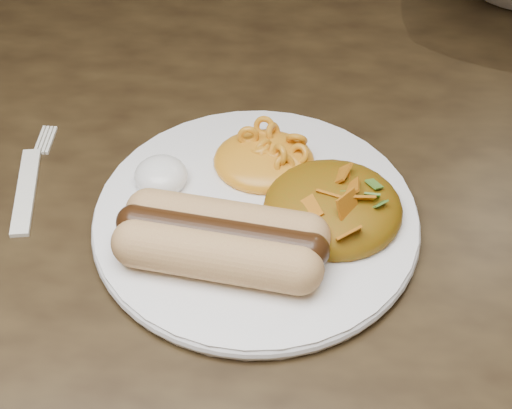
{
  "coord_description": "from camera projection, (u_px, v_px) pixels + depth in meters",
  "views": [
    {
      "loc": [
        0.14,
        -0.6,
        1.21
      ],
      "look_at": [
        0.12,
        -0.17,
        0.77
      ],
      "focal_mm": 55.0,
      "sensor_mm": 36.0,
      "label": 1
    }
  ],
  "objects": [
    {
      "name": "plate",
      "position": [
        256.0,
        219.0,
        0.62
      ],
      "size": [
        0.32,
        0.32,
        0.01
      ],
      "primitive_type": "cylinder",
      "rotation": [
        0.0,
        0.0,
        0.29
      ],
      "color": "white",
      "rests_on": "table"
    },
    {
      "name": "fork",
      "position": [
        26.0,
        191.0,
        0.65
      ],
      "size": [
        0.05,
        0.16,
        0.0
      ],
      "primitive_type": "cube",
      "rotation": [
        0.0,
        0.0,
        0.15
      ],
      "color": "white",
      "rests_on": "table"
    },
    {
      "name": "hotdog",
      "position": [
        221.0,
        239.0,
        0.57
      ],
      "size": [
        0.14,
        0.09,
        0.04
      ],
      "rotation": [
        0.0,
        0.0,
        -0.15
      ],
      "color": "#E1C56D",
      "rests_on": "plate"
    },
    {
      "name": "taco_salad",
      "position": [
        334.0,
        198.0,
        0.61
      ],
      "size": [
        0.11,
        0.1,
        0.05
      ],
      "rotation": [
        0.0,
        0.0,
        0.32
      ],
      "color": "#B72700",
      "rests_on": "plate"
    },
    {
      "name": "sour_cream",
      "position": [
        160.0,
        171.0,
        0.63
      ],
      "size": [
        0.05,
        0.05,
        0.03
      ],
      "primitive_type": "ellipsoid",
      "rotation": [
        0.0,
        0.0,
        -0.26
      ],
      "color": "white",
      "rests_on": "plate"
    },
    {
      "name": "table",
      "position": [
        156.0,
        158.0,
        0.82
      ],
      "size": [
        1.6,
        0.9,
        0.75
      ],
      "color": "#3B2D17",
      "rests_on": "floor"
    },
    {
      "name": "mac_and_cheese",
      "position": [
        264.0,
        150.0,
        0.65
      ],
      "size": [
        0.11,
        0.1,
        0.03
      ],
      "primitive_type": "ellipsoid",
      "rotation": [
        0.0,
        0.0,
        0.33
      ],
      "color": "gold",
      "rests_on": "plate"
    }
  ]
}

